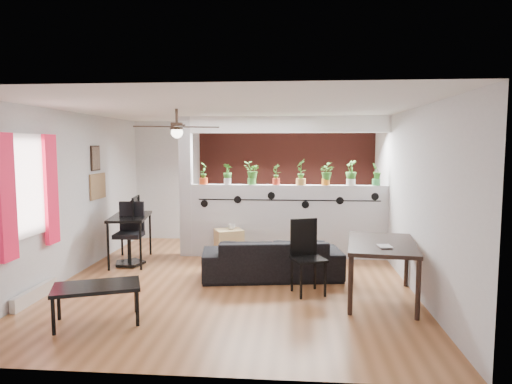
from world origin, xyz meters
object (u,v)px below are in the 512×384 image
object	(u,v)px
potted_plant_7	(376,174)
sofa	(272,259)
ceiling_fan	(177,129)
office_chair	(130,238)
dining_table	(382,249)
potted_plant_4	(301,171)
potted_plant_3	(276,174)
potted_plant_5	(326,173)
coffee_table	(97,289)
potted_plant_6	(351,172)
potted_plant_0	(203,172)
potted_plant_1	(227,173)
folding_chair	(306,249)
computer_desk	(130,220)
potted_plant_2	(252,172)
cube_shelf	(229,245)
cup	(232,227)

from	to	relation	value
potted_plant_7	sofa	bearing A→B (deg)	-143.37
ceiling_fan	office_chair	distance (m)	2.40
dining_table	potted_plant_4	bearing A→B (deg)	115.26
potted_plant_3	potted_plant_5	bearing A→B (deg)	-0.00
potted_plant_3	potted_plant_5	xyz separation A→B (m)	(0.90, -0.00, 0.01)
coffee_table	potted_plant_6	bearing A→B (deg)	45.46
ceiling_fan	potted_plant_0	bearing A→B (deg)	89.36
potted_plant_4	dining_table	bearing A→B (deg)	-64.74
potted_plant_1	folding_chair	size ratio (longest dim) A/B	0.37
ceiling_fan	potted_plant_6	xyz separation A→B (m)	(2.73, 1.80, -0.73)
potted_plant_3	sofa	distance (m)	1.84
computer_desk	dining_table	world-z (taller)	computer_desk
potted_plant_2	potted_plant_0	bearing A→B (deg)	180.00
potted_plant_0	office_chair	xyz separation A→B (m)	(-1.15, -0.76, -1.11)
potted_plant_7	potted_plant_1	bearing A→B (deg)	180.00
computer_desk	folding_chair	world-z (taller)	folding_chair
cube_shelf	office_chair	distance (m)	1.74
folding_chair	sofa	bearing A→B (deg)	127.58
ceiling_fan	potted_plant_6	size ratio (longest dim) A/B	2.64
office_chair	dining_table	xyz separation A→B (m)	(4.02, -1.48, 0.22)
potted_plant_0	computer_desk	xyz separation A→B (m)	(-1.20, -0.60, -0.82)
potted_plant_5	potted_plant_2	bearing A→B (deg)	180.00
potted_plant_0	folding_chair	xyz separation A→B (m)	(1.86, -2.02, -0.97)
potted_plant_1	office_chair	world-z (taller)	potted_plant_1
office_chair	potted_plant_0	bearing A→B (deg)	33.36
coffee_table	dining_table	bearing A→B (deg)	17.99
sofa	coffee_table	xyz separation A→B (m)	(-1.94, -2.01, 0.10)
potted_plant_6	coffee_table	size ratio (longest dim) A/B	0.41
potted_plant_4	dining_table	xyz separation A→B (m)	(1.06, -2.24, -0.91)
potted_plant_1	potted_plant_6	world-z (taller)	potted_plant_6
potted_plant_7	dining_table	bearing A→B (deg)	-97.60
potted_plant_7	office_chair	xyz separation A→B (m)	(-4.31, -0.76, -1.09)
potted_plant_5	sofa	bearing A→B (deg)	-124.06
potted_plant_5	office_chair	xyz separation A→B (m)	(-3.41, -0.76, -1.10)
ceiling_fan	cube_shelf	world-z (taller)	ceiling_fan
ceiling_fan	potted_plant_7	size ratio (longest dim) A/B	2.92
potted_plant_1	folding_chair	xyz separation A→B (m)	(1.41, -2.02, -0.94)
potted_plant_4	cup	size ratio (longest dim) A/B	3.81
potted_plant_0	coffee_table	distance (m)	3.61
dining_table	potted_plant_7	bearing A→B (deg)	82.40
ceiling_fan	coffee_table	bearing A→B (deg)	-110.34
potted_plant_1	sofa	world-z (taller)	potted_plant_1
coffee_table	potted_plant_7	bearing A→B (deg)	41.81
potted_plant_1	office_chair	xyz separation A→B (m)	(-1.61, -0.76, -1.08)
potted_plant_1	coffee_table	world-z (taller)	potted_plant_1
sofa	office_chair	size ratio (longest dim) A/B	1.92
potted_plant_0	sofa	xyz separation A→B (m)	(1.34, -1.35, -1.28)
dining_table	cup	bearing A→B (deg)	140.38
ceiling_fan	coffee_table	distance (m)	2.53
potted_plant_6	sofa	xyz separation A→B (m)	(-1.36, -1.35, -1.29)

